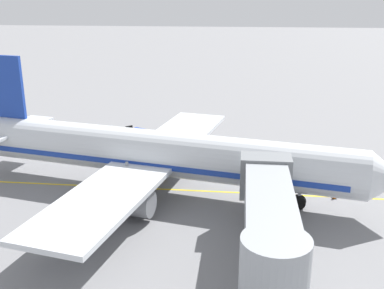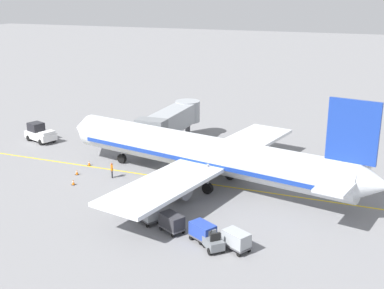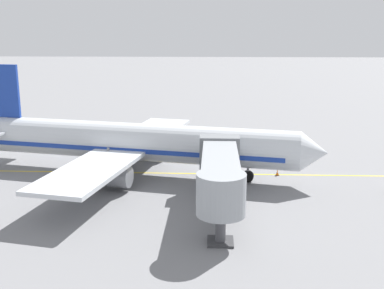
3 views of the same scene
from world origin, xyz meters
name	(u,v)px [view 2 (image 2 of 3)]	position (x,y,z in m)	size (l,w,h in m)	color
ground_plane	(209,184)	(0.00, 0.00, 0.00)	(400.00, 400.00, 0.00)	slate
gate_lead_in_line	(209,184)	(0.00, 0.00, 0.00)	(0.24, 80.00, 0.01)	gold
parked_airliner	(205,154)	(0.15, 0.51, 3.19)	(30.43, 37.12, 10.63)	silver
jet_bridge	(172,120)	(10.64, 8.98, 3.45)	(13.86, 3.50, 4.98)	#93999E
pushback_tractor	(40,133)	(6.14, 26.25, 1.10)	(3.51, 4.88, 2.40)	silver
baggage_tug_lead	(211,239)	(-12.63, -4.74, 0.71)	(2.63, 2.61, 1.62)	slate
baggage_cart_front	(147,212)	(-10.47, 1.94, 0.95)	(2.19, 2.88, 1.58)	#4C4C51
baggage_cart_second_in_train	(172,222)	(-11.32, -0.80, 0.95)	(2.19, 2.88, 1.58)	#4C4C51
baggage_cart_third_in_train	(203,231)	(-11.93, -3.78, 0.95)	(2.19, 2.88, 1.58)	#4C4C51
baggage_cart_tail_end	(236,239)	(-12.27, -6.70, 0.95)	(2.19, 2.88, 1.58)	#4C4C51
ground_crew_wing_walker	(112,169)	(-2.16, 10.34, 0.95)	(0.66, 0.46, 1.69)	#232328
safety_cone_nose_left	(89,163)	(0.27, 14.82, 0.29)	(0.36, 0.36, 0.59)	black
safety_cone_nose_right	(73,182)	(-5.48, 13.02, 0.29)	(0.36, 0.36, 0.59)	black
safety_cone_wing_tip	(77,172)	(-2.80, 14.40, 0.29)	(0.36, 0.36, 0.59)	black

